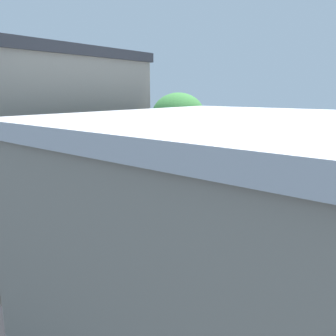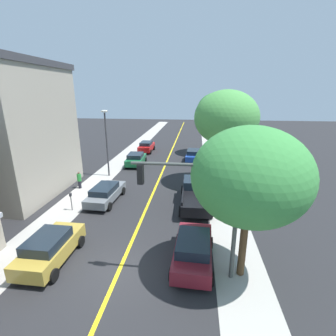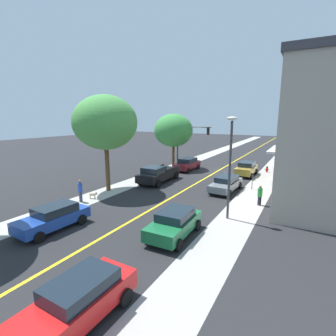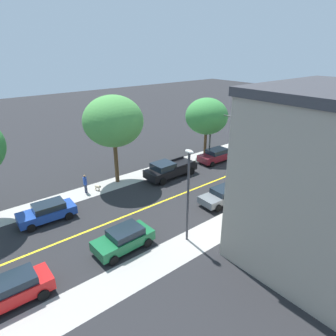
{
  "view_description": "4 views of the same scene",
  "coord_description": "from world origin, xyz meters",
  "px_view_note": "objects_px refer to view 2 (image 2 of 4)",
  "views": [
    {
      "loc": [
        -22.76,
        -9.06,
        8.74
      ],
      "look_at": [
        -1.18,
        8.45,
        2.43
      ],
      "focal_mm": 35.68,
      "sensor_mm": 36.0,
      "label": 1
    },
    {
      "loc": [
        3.58,
        -9.79,
        8.52
      ],
      "look_at": [
        1.36,
        9.65,
        2.45
      ],
      "focal_mm": 26.37,
      "sensor_mm": 36.0,
      "label": 2
    },
    {
      "loc": [
        -9.77,
        30.12,
        6.75
      ],
      "look_at": [
        1.64,
        9.74,
        2.02
      ],
      "focal_mm": 26.82,
      "sensor_mm": 36.0,
      "label": 3
    },
    {
      "loc": [
        -18.21,
        26.3,
        12.89
      ],
      "look_at": [
        1.07,
        10.55,
        2.5
      ],
      "focal_mm": 31.43,
      "sensor_mm": 36.0,
      "label": 4
    }
  ],
  "objects_px": {
    "black_pickup_truck": "(196,193)",
    "small_dog": "(214,172)",
    "street_lamp": "(106,137)",
    "blue_sedan_right_curb": "(193,155)",
    "street_tree_left_near": "(218,110)",
    "maroon_sedan_right_curb": "(193,249)",
    "green_sedan_left_curb": "(136,159)",
    "pedestrian_green_shirt": "(79,180)",
    "street_tree_right_corner": "(250,176)",
    "street_tree_left_far": "(226,118)",
    "gold_sedan_left_curb": "(50,248)",
    "pedestrian_blue_shirt": "(216,164)",
    "grey_sedan_left_curb": "(106,193)",
    "parking_meter": "(71,199)",
    "traffic_light_mast": "(204,198)",
    "red_sedan_left_curb": "(146,146)"
  },
  "relations": [
    {
      "from": "black_pickup_truck",
      "to": "street_tree_left_near",
      "type": "bearing_deg",
      "value": -10.14
    },
    {
      "from": "street_tree_left_far",
      "to": "gold_sedan_left_curb",
      "type": "distance_m",
      "value": 16.98
    },
    {
      "from": "street_tree_right_corner",
      "to": "grey_sedan_left_curb",
      "type": "relative_size",
      "value": 1.52
    },
    {
      "from": "red_sedan_left_curb",
      "to": "blue_sedan_right_curb",
      "type": "height_order",
      "value": "red_sedan_left_curb"
    },
    {
      "from": "traffic_light_mast",
      "to": "blue_sedan_right_curb",
      "type": "xyz_separation_m",
      "value": [
        -0.66,
        20.72,
        -3.25
      ]
    },
    {
      "from": "street_lamp",
      "to": "blue_sedan_right_curb",
      "type": "height_order",
      "value": "street_lamp"
    },
    {
      "from": "street_tree_left_far",
      "to": "street_lamp",
      "type": "xyz_separation_m",
      "value": [
        -11.68,
        1.11,
        -2.11
      ]
    },
    {
      "from": "grey_sedan_left_curb",
      "to": "pedestrian_blue_shirt",
      "type": "height_order",
      "value": "pedestrian_blue_shirt"
    },
    {
      "from": "traffic_light_mast",
      "to": "grey_sedan_left_curb",
      "type": "bearing_deg",
      "value": -45.34
    },
    {
      "from": "green_sedan_left_curb",
      "to": "pedestrian_blue_shirt",
      "type": "distance_m",
      "value": 9.54
    },
    {
      "from": "street_lamp",
      "to": "black_pickup_truck",
      "type": "xyz_separation_m",
      "value": [
        9.16,
        -5.94,
        -3.27
      ]
    },
    {
      "from": "green_sedan_left_curb",
      "to": "gold_sedan_left_curb",
      "type": "relative_size",
      "value": 0.99
    },
    {
      "from": "green_sedan_left_curb",
      "to": "black_pickup_truck",
      "type": "bearing_deg",
      "value": -146.09
    },
    {
      "from": "pedestrian_green_shirt",
      "to": "street_tree_left_near",
      "type": "bearing_deg",
      "value": -121.85
    },
    {
      "from": "green_sedan_left_curb",
      "to": "small_dog",
      "type": "distance_m",
      "value": 9.53
    },
    {
      "from": "street_tree_right_corner",
      "to": "parking_meter",
      "type": "xyz_separation_m",
      "value": [
        -11.44,
        5.5,
        -4.12
      ]
    },
    {
      "from": "street_tree_right_corner",
      "to": "street_tree_left_far",
      "type": "bearing_deg",
      "value": 88.77
    },
    {
      "from": "street_lamp",
      "to": "pedestrian_blue_shirt",
      "type": "height_order",
      "value": "street_lamp"
    },
    {
      "from": "parking_meter",
      "to": "black_pickup_truck",
      "type": "bearing_deg",
      "value": 13.07
    },
    {
      "from": "street_tree_left_near",
      "to": "street_lamp",
      "type": "relative_size",
      "value": 1.25
    },
    {
      "from": "street_tree_right_corner",
      "to": "small_dog",
      "type": "height_order",
      "value": "street_tree_right_corner"
    },
    {
      "from": "street_tree_left_near",
      "to": "maroon_sedan_right_curb",
      "type": "relative_size",
      "value": 1.92
    },
    {
      "from": "maroon_sedan_right_curb",
      "to": "grey_sedan_left_curb",
      "type": "height_order",
      "value": "maroon_sedan_right_curb"
    },
    {
      "from": "black_pickup_truck",
      "to": "small_dog",
      "type": "height_order",
      "value": "black_pickup_truck"
    },
    {
      "from": "parking_meter",
      "to": "green_sedan_left_curb",
      "type": "distance_m",
      "value": 12.26
    },
    {
      "from": "small_dog",
      "to": "traffic_light_mast",
      "type": "bearing_deg",
      "value": 62.5
    },
    {
      "from": "parking_meter",
      "to": "red_sedan_left_curb",
      "type": "height_order",
      "value": "red_sedan_left_curb"
    },
    {
      "from": "street_tree_right_corner",
      "to": "small_dog",
      "type": "distance_m",
      "value": 15.68
    },
    {
      "from": "street_tree_right_corner",
      "to": "maroon_sedan_right_curb",
      "type": "distance_m",
      "value": 4.84
    },
    {
      "from": "grey_sedan_left_curb",
      "to": "pedestrian_green_shirt",
      "type": "relative_size",
      "value": 3.02
    },
    {
      "from": "street_tree_left_far",
      "to": "red_sedan_left_curb",
      "type": "height_order",
      "value": "street_tree_left_far"
    },
    {
      "from": "pedestrian_blue_shirt",
      "to": "small_dog",
      "type": "height_order",
      "value": "pedestrian_blue_shirt"
    },
    {
      "from": "pedestrian_green_shirt",
      "to": "pedestrian_blue_shirt",
      "type": "distance_m",
      "value": 14.25
    },
    {
      "from": "blue_sedan_right_curb",
      "to": "street_lamp",
      "type": "bearing_deg",
      "value": 130.68
    },
    {
      "from": "street_tree_right_corner",
      "to": "gold_sedan_left_curb",
      "type": "bearing_deg",
      "value": -178.94
    },
    {
      "from": "red_sedan_left_curb",
      "to": "gold_sedan_left_curb",
      "type": "relative_size",
      "value": 1.03
    },
    {
      "from": "gold_sedan_left_curb",
      "to": "pedestrian_blue_shirt",
      "type": "xyz_separation_m",
      "value": [
        9.62,
        16.22,
        0.16
      ]
    },
    {
      "from": "green_sedan_left_curb",
      "to": "pedestrian_green_shirt",
      "type": "xyz_separation_m",
      "value": [
        -3.39,
        -7.8,
        0.03
      ]
    },
    {
      "from": "parking_meter",
      "to": "pedestrian_green_shirt",
      "type": "height_order",
      "value": "pedestrian_green_shirt"
    },
    {
      "from": "street_lamp",
      "to": "black_pickup_truck",
      "type": "distance_m",
      "value": 11.4
    },
    {
      "from": "street_lamp",
      "to": "pedestrian_green_shirt",
      "type": "xyz_separation_m",
      "value": [
        -1.43,
        -3.78,
        -3.36
      ]
    },
    {
      "from": "green_sedan_left_curb",
      "to": "maroon_sedan_right_curb",
      "type": "distance_m",
      "value": 18.5
    },
    {
      "from": "street_tree_right_corner",
      "to": "pedestrian_green_shirt",
      "type": "xyz_separation_m",
      "value": [
        -12.85,
        9.79,
        -4.22
      ]
    },
    {
      "from": "maroon_sedan_right_curb",
      "to": "small_dog",
      "type": "xyz_separation_m",
      "value": [
        2.01,
        14.45,
        -0.45
      ]
    },
    {
      "from": "maroon_sedan_right_curb",
      "to": "grey_sedan_left_curb",
      "type": "xyz_separation_m",
      "value": [
        -7.12,
        6.78,
        -0.08
      ]
    },
    {
      "from": "street_tree_left_near",
      "to": "red_sedan_left_curb",
      "type": "relative_size",
      "value": 1.97
    },
    {
      "from": "traffic_light_mast",
      "to": "black_pickup_truck",
      "type": "height_order",
      "value": "traffic_light_mast"
    },
    {
      "from": "blue_sedan_right_curb",
      "to": "green_sedan_left_curb",
      "type": "bearing_deg",
      "value": 115.31
    },
    {
      "from": "parking_meter",
      "to": "street_lamp",
      "type": "distance_m",
      "value": 8.71
    },
    {
      "from": "gold_sedan_left_curb",
      "to": "pedestrian_green_shirt",
      "type": "bearing_deg",
      "value": 18.26
    }
  ]
}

